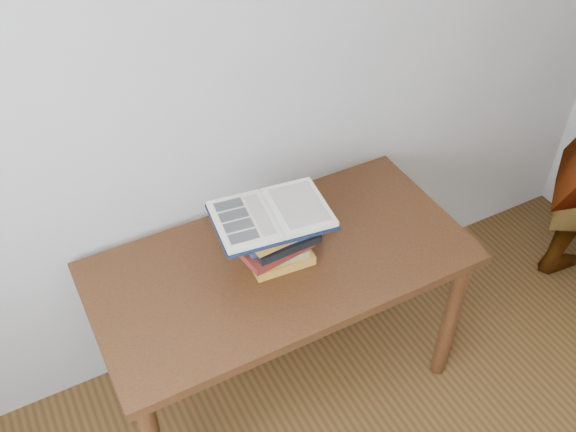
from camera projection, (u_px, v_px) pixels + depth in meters
desk at (282, 279)px, 2.29m from camera, size 1.32×0.66×0.71m
book_stack at (276, 239)px, 2.16m from camera, size 0.27×0.22×0.19m
open_book at (272, 215)px, 2.10m from camera, size 0.41×0.31×0.03m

